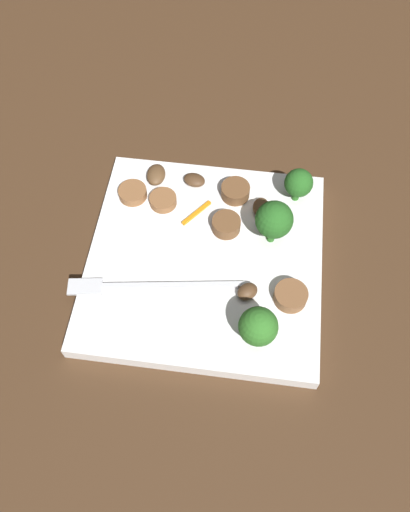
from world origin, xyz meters
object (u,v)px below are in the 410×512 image
sausage_slice_3 (291,296)px  mushroom_4 (156,175)px  broccoli_floret_2 (299,183)px  sausage_slice_4 (226,225)px  fork (142,286)px  broccoli_floret_0 (274,220)px  sausage_slice_2 (163,200)px  sausage_slice_0 (133,193)px  mushroom_2 (261,208)px  mushroom_1 (194,180)px  mushroom_5 (247,291)px  plate (205,260)px  broccoli_floret_1 (258,327)px  sausage_slice_1 (235,191)px  pepper_strip_0 (197,213)px

sausage_slice_3 → mushroom_4: bearing=-40.2°
broccoli_floret_2 → sausage_slice_4: bearing=35.0°
fork → broccoli_floret_0: broccoli_floret_0 is taller
broccoli_floret_0 → sausage_slice_2: (0.12, -0.03, -0.03)m
broccoli_floret_0 → mushroom_4: 0.15m
sausage_slice_0 → mushroom_2: mushroom_2 is taller
fork → mushroom_1: 0.14m
sausage_slice_0 → mushroom_4: (-0.02, -0.03, 0.00)m
mushroom_1 → mushroom_5: 0.15m
sausage_slice_2 → broccoli_floret_2: bearing=-169.8°
mushroom_2 → plate: bearing=50.7°
broccoli_floret_1 → sausage_slice_3: broccoli_floret_1 is taller
sausage_slice_1 → mushroom_1: bearing=-13.4°
broccoli_floret_2 → sausage_slice_2: bearing=10.2°
broccoli_floret_0 → sausage_slice_2: 0.13m
sausage_slice_2 → sausage_slice_3: bearing=145.3°
broccoli_floret_0 → pepper_strip_0: size_ratio=1.35×
mushroom_1 → mushroom_4: mushroom_4 is taller
fork → mushroom_2: (-0.11, -0.11, 0.00)m
fork → sausage_slice_2: sausage_slice_2 is taller
sausage_slice_4 → pepper_strip_0: sausage_slice_4 is taller
broccoli_floret_2 → sausage_slice_3: size_ratio=1.28×
fork → mushroom_4: mushroom_4 is taller
sausage_slice_2 → sausage_slice_1: bearing=-164.7°
sausage_slice_2 → mushroom_5: size_ratio=1.38×
mushroom_2 → mushroom_4: (0.12, -0.03, -0.00)m
sausage_slice_4 → mushroom_1: 0.07m
sausage_slice_3 → mushroom_5: same height
broccoli_floret_2 → sausage_slice_2: broccoli_floret_2 is taller
broccoli_floret_2 → mushroom_5: bearing=71.4°
fork → sausage_slice_3: size_ratio=5.35×
sausage_slice_3 → mushroom_2: same height
broccoli_floret_2 → mushroom_1: size_ratio=1.72×
sausage_slice_1 → sausage_slice_2: size_ratio=1.07×
broccoli_floret_0 → sausage_slice_4: broccoli_floret_0 is taller
mushroom_2 → mushroom_4: bearing=-14.1°
sausage_slice_2 → mushroom_2: mushroom_2 is taller
broccoli_floret_0 → mushroom_1: (0.09, -0.07, -0.03)m
mushroom_1 → mushroom_4: 0.04m
plate → mushroom_4: size_ratio=8.06×
sausage_slice_1 → sausage_slice_2: 0.08m
fork → mushroom_4: (0.01, -0.14, 0.00)m
broccoli_floret_0 → broccoli_floret_2: size_ratio=1.32×
fork → mushroom_1: (-0.03, -0.14, 0.00)m
plate → sausage_slice_1: (-0.02, -0.08, 0.02)m
broccoli_floret_0 → mushroom_5: size_ratio=2.59×
mushroom_2 → mushroom_5: same height
plate → mushroom_1: (0.02, -0.10, 0.01)m
sausage_slice_2 → mushroom_1: bearing=-132.9°
sausage_slice_3 → sausage_slice_4: size_ratio=1.08×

